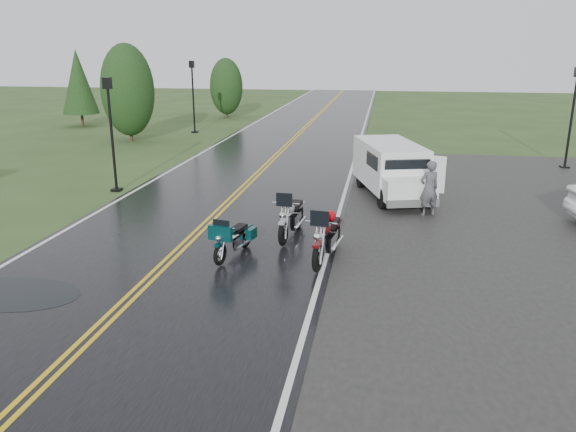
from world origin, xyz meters
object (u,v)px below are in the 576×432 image
object	(u,v)px
lamp_post_far_left	(193,97)
motorcycle_red	(318,245)
lamp_post_near_left	(112,135)
van_white	(384,181)
motorcycle_teal	(220,245)
motorcycle_silver	(283,223)
person_at_van	(429,189)
lamp_post_far_right	(572,118)

from	to	relation	value
lamp_post_far_left	motorcycle_red	bearing A→B (deg)	-64.50
lamp_post_near_left	van_white	bearing A→B (deg)	-5.08
motorcycle_teal	van_white	xyz separation A→B (m)	(3.80, 5.75, 0.39)
motorcycle_teal	van_white	distance (m)	6.90
motorcycle_teal	lamp_post_near_left	bearing A→B (deg)	143.52
motorcycle_teal	motorcycle_silver	xyz separation A→B (m)	(1.25, 1.60, 0.13)
motorcycle_red	lamp_post_far_left	world-z (taller)	lamp_post_far_left
motorcycle_red	lamp_post_far_left	bearing A→B (deg)	123.28
van_white	person_at_van	xyz separation A→B (m)	(1.38, -0.52, -0.09)
motorcycle_silver	person_at_van	distance (m)	5.36
motorcycle_red	lamp_post_far_right	world-z (taller)	lamp_post_far_right
motorcycle_silver	motorcycle_red	bearing A→B (deg)	-51.18
motorcycle_silver	lamp_post_far_left	xyz separation A→B (m)	(-9.09, 19.73, 1.49)
motorcycle_red	person_at_van	xyz separation A→B (m)	(2.84, 5.26, 0.15)
van_white	lamp_post_far_right	size ratio (longest dim) A/B	1.11
motorcycle_red	lamp_post_far_left	xyz separation A→B (m)	(-10.19, 21.37, 1.47)
van_white	lamp_post_far_left	size ratio (longest dim) A/B	1.11
lamp_post_near_left	lamp_post_far_left	size ratio (longest dim) A/B	0.94
van_white	person_at_van	distance (m)	1.48
lamp_post_far_left	lamp_post_far_right	distance (m)	20.90
motorcycle_red	motorcycle_silver	xyz separation A→B (m)	(-1.10, 1.63, -0.02)
lamp_post_near_left	lamp_post_far_left	distance (m)	14.86
motorcycle_teal	lamp_post_near_left	distance (m)	8.97
person_at_van	lamp_post_near_left	xyz separation A→B (m)	(-11.06, 1.38, 1.19)
motorcycle_red	person_at_van	bearing A→B (deg)	69.45
motorcycle_red	motorcycle_silver	world-z (taller)	motorcycle_red
motorcycle_teal	lamp_post_far_left	bearing A→B (deg)	122.08
motorcycle_teal	lamp_post_far_right	bearing A→B (deg)	61.62
motorcycle_teal	lamp_post_far_left	distance (m)	22.79
motorcycle_silver	lamp_post_far_left	bearing A→B (deg)	119.61
van_white	lamp_post_far_right	xyz separation A→B (m)	(7.81, 7.96, 1.22)
lamp_post_near_left	lamp_post_far_right	distance (m)	18.87
motorcycle_teal	person_at_van	size ratio (longest dim) A/B	1.09
lamp_post_far_right	person_at_van	bearing A→B (deg)	-127.17
motorcycle_teal	lamp_post_far_right	distance (m)	18.04
person_at_van	lamp_post_far_left	xyz separation A→B (m)	(-13.03, 16.10, 1.32)
motorcycle_silver	lamp_post_far_right	size ratio (longest dim) A/B	0.54
motorcycle_teal	lamp_post_far_left	xyz separation A→B (m)	(-7.85, 21.33, 1.63)
person_at_van	lamp_post_far_left	world-z (taller)	lamp_post_far_left
lamp_post_far_right	lamp_post_near_left	bearing A→B (deg)	-157.91
van_white	motorcycle_red	bearing A→B (deg)	-120.45
motorcycle_silver	lamp_post_near_left	size ratio (longest dim) A/B	0.57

